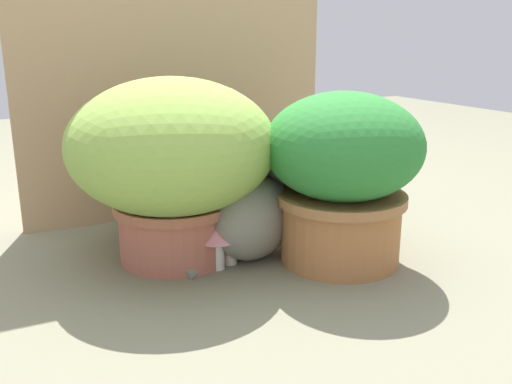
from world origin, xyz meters
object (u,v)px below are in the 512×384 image
Objects in this scene: leafy_planter at (343,171)px; cat at (257,212)px; grass_planter at (172,157)px; mushroom_ornament_pink at (217,235)px; mushroom_ornament_red at (229,236)px.

leafy_planter reaches higher than cat.
grass_planter reaches higher than mushroom_ornament_pink.
mushroom_ornament_pink reaches higher than mushroom_ornament_red.
grass_planter is at bearing 151.68° from leafy_planter.
cat is at bearing 14.92° from mushroom_ornament_pink.
mushroom_ornament_red is at bearing -41.05° from grass_planter.
cat reaches higher than mushroom_ornament_pink.
leafy_planter is at bearing -15.78° from mushroom_ornament_pink.
grass_planter is 5.14× the size of mushroom_ornament_red.
leafy_planter is 0.24m from cat.
grass_planter is 0.26m from cat.
mushroom_ornament_pink is (-0.31, 0.09, -0.15)m from leafy_planter.
mushroom_ornament_pink is (0.07, -0.12, -0.18)m from grass_planter.
cat is at bearing -22.43° from grass_planter.
grass_planter reaches higher than cat.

